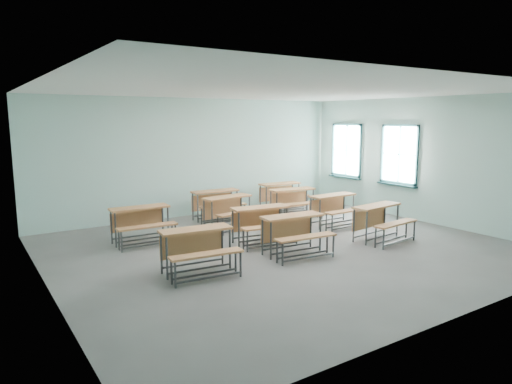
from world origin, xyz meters
TOP-DOWN VIEW (x-y plane):
  - room at (0.08, 0.03)m, footprint 9.04×8.04m
  - desk_unit_r0c0 at (-2.20, -0.49)m, footprint 1.32×0.95m
  - desk_unit_r0c1 at (-0.13, -0.53)m, footprint 1.32×0.95m
  - desk_unit_r0c2 at (2.11, -0.71)m, footprint 1.33×0.97m
  - desk_unit_r1c1 at (-0.18, 0.53)m, footprint 1.35×1.00m
  - desk_unit_r1c2 at (2.24, 0.84)m, footprint 1.26×0.86m
  - desk_unit_r2c0 at (-2.34, 1.95)m, footprint 1.27×0.87m
  - desk_unit_r2c1 at (-0.08, 2.08)m, footprint 1.34×0.98m
  - desk_unit_r2c2 at (1.99, 2.18)m, footprint 1.34×0.98m
  - desk_unit_r3c1 at (0.11, 3.07)m, footprint 1.29×0.90m
  - desk_unit_r3c2 at (2.37, 3.25)m, footprint 1.29×0.90m

SIDE VIEW (x-z plane):
  - desk_unit_r0c0 at x=-2.20m, z-range 0.13..0.91m
  - desk_unit_r0c1 at x=-0.13m, z-range 0.13..0.91m
  - desk_unit_r0c2 at x=2.11m, z-range 0.13..0.91m
  - desk_unit_r1c1 at x=-0.18m, z-range 0.13..0.91m
  - desk_unit_r1c2 at x=2.24m, z-range 0.13..0.91m
  - desk_unit_r2c0 at x=-2.34m, z-range 0.13..0.91m
  - desk_unit_r2c1 at x=-0.08m, z-range 0.13..0.91m
  - desk_unit_r2c2 at x=1.99m, z-range 0.13..0.91m
  - desk_unit_r3c1 at x=0.11m, z-range 0.13..0.91m
  - desk_unit_r3c2 at x=2.37m, z-range 0.13..0.91m
  - room at x=0.08m, z-range -0.02..3.22m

